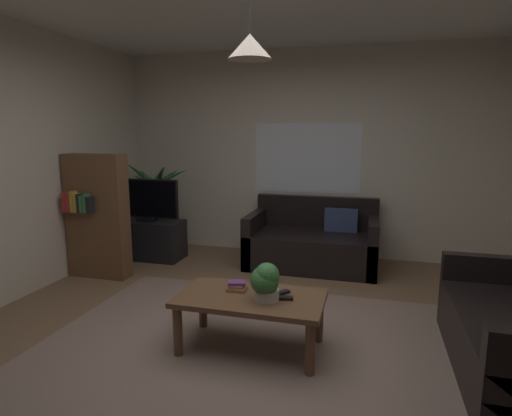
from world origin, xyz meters
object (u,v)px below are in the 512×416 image
object	(u,v)px
remote_on_table_1	(280,293)
tv_stand	(149,239)
bookshelf_corner	(97,216)
coffee_table	(250,304)
book_on_table_0	(237,289)
remote_on_table_0	(282,298)
potted_plant_on_table	(266,281)
book_on_table_1	(237,286)
potted_palm_corner	(157,207)
pendant_lamp	(250,46)
couch_under_window	(313,244)
book_on_table_2	(237,283)
tv	(146,200)

from	to	relation	value
remote_on_table_1	tv_stand	distance (m)	2.84
bookshelf_corner	coffee_table	bearing A→B (deg)	-27.96
book_on_table_0	remote_on_table_0	bearing A→B (deg)	-11.83
remote_on_table_0	potted_plant_on_table	world-z (taller)	potted_plant_on_table
book_on_table_1	potted_palm_corner	bearing A→B (deg)	129.98
pendant_lamp	bookshelf_corner	bearing A→B (deg)	152.04
couch_under_window	remote_on_table_0	distance (m)	2.18
potted_plant_on_table	bookshelf_corner	xyz separation A→B (m)	(-2.26, 1.19, 0.13)
remote_on_table_0	bookshelf_corner	world-z (taller)	bookshelf_corner
book_on_table_2	tv	distance (m)	2.58
book_on_table_2	remote_on_table_1	distance (m)	0.35
potted_plant_on_table	coffee_table	bearing A→B (deg)	157.05
remote_on_table_0	potted_plant_on_table	xyz separation A→B (m)	(-0.11, -0.05, 0.14)
tv_stand	tv	distance (m)	0.53
coffee_table	pendant_lamp	size ratio (longest dim) A/B	1.96
remote_on_table_1	potted_palm_corner	size ratio (longest dim) A/B	0.13
book_on_table_0	potted_plant_on_table	bearing A→B (deg)	-26.45
coffee_table	book_on_table_1	distance (m)	0.19
coffee_table	tv	bearing A→B (deg)	135.65
book_on_table_2	tv	size ratio (longest dim) A/B	0.15
coffee_table	remote_on_table_0	distance (m)	0.26
book_on_table_1	potted_plant_on_table	size ratio (longest dim) A/B	0.39
coffee_table	potted_palm_corner	xyz separation A→B (m)	(-2.06, 2.38, 0.24)
book_on_table_2	potted_plant_on_table	world-z (taller)	potted_plant_on_table
coffee_table	remote_on_table_1	world-z (taller)	remote_on_table_1
coffee_table	bookshelf_corner	distance (m)	2.44
coffee_table	potted_plant_on_table	xyz separation A→B (m)	(0.13, -0.06, 0.22)
book_on_table_0	tv	world-z (taller)	tv
book_on_table_0	remote_on_table_0	xyz separation A→B (m)	(0.38, -0.08, -0.00)
potted_palm_corner	pendant_lamp	size ratio (longest dim) A/B	2.26
book_on_table_0	tv	distance (m)	2.60
remote_on_table_0	tv_stand	distance (m)	2.92
book_on_table_0	couch_under_window	bearing A→B (deg)	81.66
book_on_table_1	book_on_table_0	bearing A→B (deg)	-51.44
tv_stand	tv	xyz separation A→B (m)	(0.00, -0.02, 0.53)
coffee_table	remote_on_table_1	xyz separation A→B (m)	(0.21, 0.08, 0.08)
coffee_table	potted_palm_corner	size ratio (longest dim) A/B	0.87
tv_stand	potted_palm_corner	world-z (taller)	potted_palm_corner
potted_plant_on_table	tv	xyz separation A→B (m)	(-2.08, 1.96, 0.20)
tv	remote_on_table_0	bearing A→B (deg)	-41.02
potted_plant_on_table	tv_stand	world-z (taller)	potted_plant_on_table
book_on_table_0	potted_plant_on_table	xyz separation A→B (m)	(0.26, -0.13, 0.14)
book_on_table_2	book_on_table_1	bearing A→B (deg)	-115.59
couch_under_window	book_on_table_1	size ratio (longest dim) A/B	13.75
tv	bookshelf_corner	xyz separation A→B (m)	(-0.19, -0.77, -0.07)
book_on_table_2	remote_on_table_0	world-z (taller)	book_on_table_2
book_on_table_0	book_on_table_2	xyz separation A→B (m)	(-0.00, 0.01, 0.05)
coffee_table	remote_on_table_1	distance (m)	0.24
book_on_table_1	tv	bearing A→B (deg)	134.83
remote_on_table_1	tv	world-z (taller)	tv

